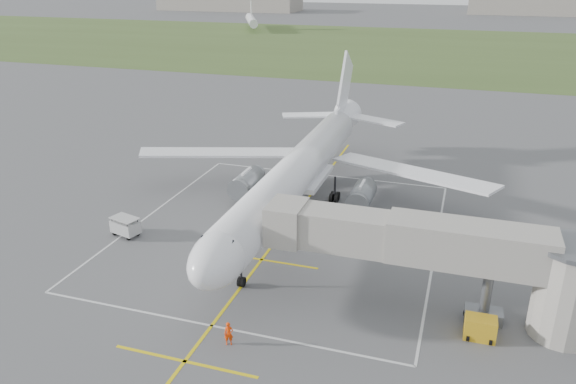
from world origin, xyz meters
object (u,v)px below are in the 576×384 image
(gpu_unit, at_px, (480,328))
(ramp_worker_nose, at_px, (229,334))
(ramp_worker_wing, at_px, (243,200))
(airliner, at_px, (299,171))
(baggage_cart, at_px, (125,226))
(jet_bridge, at_px, (457,256))

(gpu_unit, bearing_deg, ramp_worker_nose, -160.34)
(gpu_unit, xyz_separation_m, ramp_worker_wing, (-23.52, 15.73, 0.03))
(airliner, distance_m, ramp_worker_wing, 6.82)
(gpu_unit, bearing_deg, airliner, 136.61)
(gpu_unit, relative_size, ramp_worker_nose, 1.26)
(airliner, relative_size, gpu_unit, 22.46)
(ramp_worker_nose, bearing_deg, ramp_worker_wing, 87.33)
(airliner, bearing_deg, baggage_cart, -143.14)
(gpu_unit, distance_m, ramp_worker_nose, 16.82)
(airliner, distance_m, gpu_unit, 24.46)
(ramp_worker_nose, xyz_separation_m, ramp_worker_wing, (-7.74, 21.56, -0.03))
(baggage_cart, xyz_separation_m, ramp_worker_wing, (7.90, 9.53, -0.13))
(baggage_cart, bearing_deg, jet_bridge, 7.66)
(jet_bridge, relative_size, gpu_unit, 11.24)
(jet_bridge, distance_m, ramp_worker_nose, 16.38)
(airliner, xyz_separation_m, gpu_unit, (17.77, -16.42, -3.63))
(baggage_cart, xyz_separation_m, ramp_worker_nose, (15.63, -12.03, -0.10))
(baggage_cart, distance_m, ramp_worker_nose, 19.72)
(baggage_cart, distance_m, ramp_worker_wing, 12.38)
(jet_bridge, height_order, ramp_worker_wing, jet_bridge)
(jet_bridge, relative_size, ramp_worker_wing, 14.81)
(airliner, distance_m, ramp_worker_nose, 22.63)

